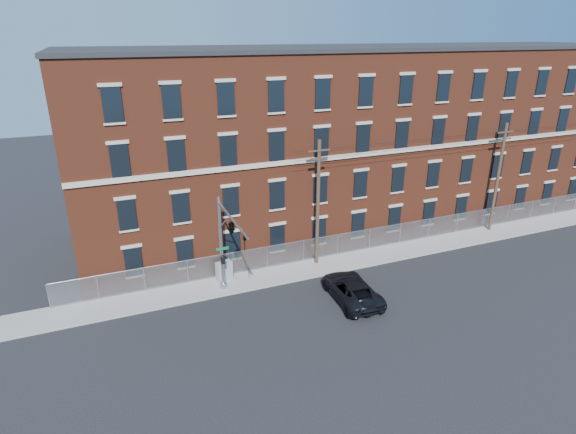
% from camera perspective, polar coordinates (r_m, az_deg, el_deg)
% --- Properties ---
extents(ground, '(140.00, 140.00, 0.00)m').
position_cam_1_polar(ground, '(33.14, 4.52, -10.35)').
color(ground, black).
rests_on(ground, ground).
extents(sidewalk, '(65.00, 3.00, 0.12)m').
position_cam_1_polar(sidewalk, '(42.74, 16.02, -3.40)').
color(sidewalk, gray).
rests_on(sidewalk, ground).
extents(mill_building, '(55.30, 14.32, 16.30)m').
position_cam_1_polar(mill_building, '(47.18, 10.40, 9.79)').
color(mill_building, maroon).
rests_on(mill_building, ground).
extents(chain_link_fence, '(59.06, 0.06, 1.85)m').
position_cam_1_polar(chain_link_fence, '(43.28, 15.12, -1.54)').
color(chain_link_fence, '#A5A8AD').
rests_on(chain_link_fence, ground).
extents(traffic_signal_mast, '(0.90, 6.75, 7.00)m').
position_cam_1_polar(traffic_signal_mast, '(30.54, -7.17, -1.95)').
color(traffic_signal_mast, '#9EA0A5').
rests_on(traffic_signal_mast, ground).
extents(utility_pole_near, '(1.80, 0.28, 10.00)m').
position_cam_1_polar(utility_pole_near, '(36.16, 3.64, 1.89)').
color(utility_pole_near, '#422D21').
rests_on(utility_pole_near, ground).
extents(utility_pole_mid, '(1.80, 0.28, 10.00)m').
position_cam_1_polar(utility_pole_mid, '(46.60, 24.08, 4.55)').
color(utility_pole_mid, '#422D21').
rests_on(utility_pole_mid, ground).
extents(overhead_wires, '(40.00, 0.62, 0.62)m').
position_cam_1_polar(overhead_wires, '(45.76, 24.80, 9.07)').
color(overhead_wires, black).
rests_on(overhead_wires, ground).
extents(pickup_truck, '(3.06, 5.97, 1.61)m').
position_cam_1_polar(pickup_truck, '(33.35, 7.70, -8.66)').
color(pickup_truck, black).
rests_on(pickup_truck, ground).
extents(utility_cabinet, '(1.27, 0.81, 1.47)m').
position_cam_1_polar(utility_cabinet, '(35.62, -7.73, -6.48)').
color(utility_cabinet, gray).
rests_on(utility_cabinet, sidewalk).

